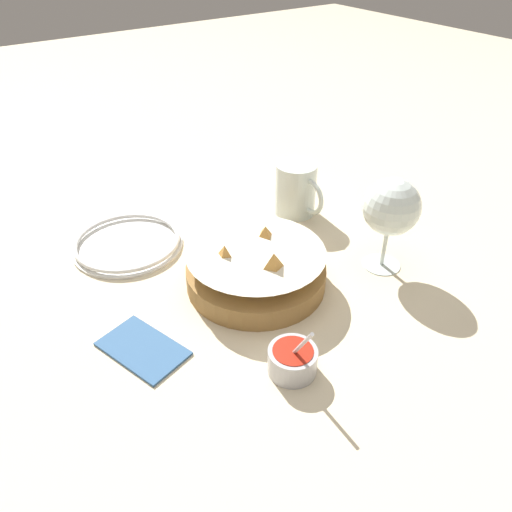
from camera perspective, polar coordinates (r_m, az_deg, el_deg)
The scene contains 7 objects.
ground_plane at distance 0.78m, azimuth -0.72°, elevation -5.17°, with size 4.00×4.00×0.00m, color beige.
food_basket at distance 0.80m, azimuth 0.02°, elevation -1.50°, with size 0.22×0.22×0.09m.
sauce_cup at distance 0.67m, azimuth 4.19°, elevation -11.71°, with size 0.07×0.07×0.09m.
wine_glass at distance 0.83m, azimuth 15.20°, elevation 5.17°, with size 0.09×0.09×0.16m.
beer_mug at distance 0.99m, azimuth 4.61°, elevation 7.42°, with size 0.12×0.08×0.10m.
side_plate at distance 0.93m, azimuth -14.46°, elevation 1.44°, with size 0.20×0.20×0.01m.
napkin at distance 0.72m, azimuth -12.87°, elevation -10.11°, with size 0.14×0.11×0.01m.
Camera 1 is at (0.49, -0.33, 0.51)m, focal length 35.00 mm.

